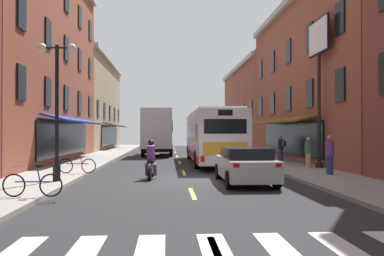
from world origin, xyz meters
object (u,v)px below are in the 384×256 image
at_px(billboard_sign, 319,56).
at_px(pedestrian_near, 281,147).
at_px(motorcycle_rider, 151,162).
at_px(bicycle_near, 77,165).
at_px(box_truck, 158,132).
at_px(bicycle_mid, 33,184).
at_px(transit_bus, 212,136).
at_px(street_lamp_twin, 57,105).
at_px(pedestrian_far, 247,145).
at_px(sedan_mid, 245,165).
at_px(pedestrian_rear, 330,154).
at_px(sedan_near, 161,143).
at_px(pedestrian_mid, 308,152).

bearing_deg(billboard_sign, pedestrian_near, 95.25).
xyz_separation_m(billboard_sign, motorcycle_rider, (-8.54, -3.23, -5.24)).
bearing_deg(bicycle_near, pedestrian_near, 32.86).
bearing_deg(box_truck, pedestrian_near, -44.14).
height_order(billboard_sign, bicycle_mid, billboard_sign).
bearing_deg(transit_bus, street_lamp_twin, -125.54).
bearing_deg(pedestrian_far, pedestrian_near, 15.86).
distance_m(bicycle_near, pedestrian_near, 13.55).
distance_m(transit_bus, bicycle_near, 9.76).
xyz_separation_m(pedestrian_far, street_lamp_twin, (-10.20, -14.79, 2.03)).
bearing_deg(sedan_mid, pedestrian_far, 78.32).
height_order(sedan_mid, street_lamp_twin, street_lamp_twin).
xyz_separation_m(bicycle_near, pedestrian_rear, (11.04, -1.16, 0.51)).
bearing_deg(motorcycle_rider, sedan_near, 89.98).
relative_size(transit_bus, bicycle_near, 7.08).
bearing_deg(box_truck, sedan_mid, -78.29).
relative_size(bicycle_near, street_lamp_twin, 0.33).
xyz_separation_m(transit_bus, box_truck, (-3.56, 8.35, 0.25)).
bearing_deg(transit_bus, bicycle_mid, -116.38).
distance_m(transit_bus, pedestrian_far, 6.09).
relative_size(sedan_mid, pedestrian_mid, 2.80).
height_order(billboard_sign, pedestrian_rear, billboard_sign).
relative_size(bicycle_near, pedestrian_near, 1.08).
height_order(sedan_mid, bicycle_mid, sedan_mid).
height_order(transit_bus, bicycle_near, transit_bus).
height_order(bicycle_near, pedestrian_far, pedestrian_far).
xyz_separation_m(billboard_sign, transit_bus, (-5.07, 4.78, -4.23)).
xyz_separation_m(sedan_mid, motorcycle_rider, (-3.67, 1.76, -0.01)).
relative_size(billboard_sign, bicycle_near, 4.51).
xyz_separation_m(billboard_sign, pedestrian_rear, (-0.82, -3.29, -4.94)).
bearing_deg(bicycle_mid, pedestrian_near, 50.90).
xyz_separation_m(billboard_sign, bicycle_near, (-11.86, -2.13, -5.44)).
distance_m(pedestrian_mid, pedestrian_far, 10.07).
bearing_deg(pedestrian_near, sedan_near, 72.05).
height_order(billboard_sign, pedestrian_mid, billboard_sign).
relative_size(transit_bus, bicycle_mid, 7.04).
bearing_deg(motorcycle_rider, bicycle_near, 161.62).
height_order(bicycle_mid, pedestrian_rear, pedestrian_rear).
bearing_deg(motorcycle_rider, bicycle_mid, -120.48).
xyz_separation_m(motorcycle_rider, pedestrian_mid, (7.93, 3.10, 0.23)).
relative_size(motorcycle_rider, pedestrian_rear, 1.22).
distance_m(billboard_sign, box_truck, 16.20).
bearing_deg(pedestrian_far, bicycle_mid, -28.19).
bearing_deg(bicycle_near, billboard_sign, 10.17).
height_order(billboard_sign, motorcycle_rider, billboard_sign).
bearing_deg(sedan_mid, pedestrian_mid, 48.79).
bearing_deg(motorcycle_rider, pedestrian_rear, -0.46).
bearing_deg(bicycle_mid, sedan_near, 84.63).
distance_m(billboard_sign, motorcycle_rider, 10.53).
height_order(pedestrian_mid, pedestrian_far, pedestrian_far).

